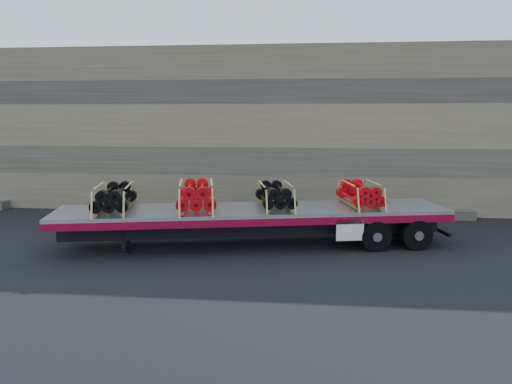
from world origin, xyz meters
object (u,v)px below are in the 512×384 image
trailer (253,227)px  bundle_midfront (196,196)px  bundle_rear (360,195)px  bundle_front (115,199)px  bundle_midrear (275,196)px

trailer → bundle_midfront: size_ratio=5.29×
bundle_rear → trailer: bearing=-180.0°
bundle_front → bundle_rear: bundle_front is taller
bundle_midrear → bundle_rear: size_ratio=1.00×
bundle_midrear → bundle_rear: bearing=-0.0°
bundle_front → bundle_rear: bearing=0.0°
bundle_midrear → bundle_rear: 2.80m
bundle_front → bundle_rear: 7.80m
trailer → bundle_front: size_ratio=5.67×
bundle_midrear → bundle_rear: same height
bundle_midfront → bundle_midrear: 2.50m
bundle_front → bundle_midfront: bearing=0.0°
trailer → bundle_rear: bearing=0.0°
trailer → bundle_midrear: bundle_midrear is taller
trailer → bundle_midfront: bearing=180.0°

